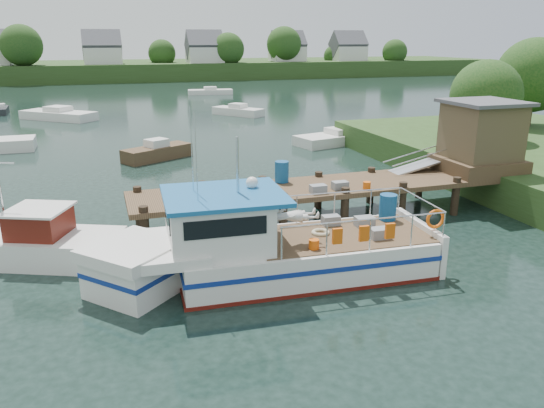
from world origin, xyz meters
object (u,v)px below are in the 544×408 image
object	(u,v)px
dock	(430,156)
moored_b	(238,111)
lobster_boat	(263,249)
work_boat	(19,243)
moored_d	(58,115)
moored_e	(1,110)
moored_far	(210,91)
moored_c	(341,137)
moored_rowboat	(157,152)

from	to	relation	value
dock	moored_b	world-z (taller)	dock
lobster_boat	work_boat	size ratio (longest dim) A/B	1.57
moored_b	moored_d	xyz separation A→B (m)	(-16.02, 2.28, 0.03)
lobster_boat	moored_e	world-z (taller)	lobster_boat
work_boat	moored_far	world-z (taller)	work_boat
moored_c	lobster_boat	bearing A→B (deg)	-125.44
moored_far	moored_e	size ratio (longest dim) A/B	1.64
moored_c	dock	bearing A→B (deg)	-105.14
moored_d	moored_e	size ratio (longest dim) A/B	1.92
work_boat	moored_d	bearing A→B (deg)	114.50
dock	lobster_boat	bearing A→B (deg)	-152.08
dock	moored_rowboat	distance (m)	16.63
work_boat	moored_c	size ratio (longest dim) A/B	0.98
dock	moored_far	size ratio (longest dim) A/B	2.82
moored_rowboat	lobster_boat	bearing A→B (deg)	-85.96
moored_rowboat	moored_c	world-z (taller)	moored_rowboat
moored_c	moored_b	bearing A→B (deg)	97.77
dock	moored_d	distance (m)	36.52
lobster_boat	moored_c	distance (m)	22.44
moored_b	lobster_boat	bearing A→B (deg)	-86.10
dock	moored_e	world-z (taller)	dock
dock	lobster_boat	distance (m)	10.08
moored_d	moored_b	bearing A→B (deg)	-26.97
moored_rowboat	moored_c	xyz separation A→B (m)	(12.80, 1.31, -0.06)
dock	moored_far	world-z (taller)	dock
work_boat	moored_rowboat	distance (m)	15.25
moored_c	moored_e	distance (m)	34.46
moored_rowboat	moored_b	bearing A→B (deg)	61.28
moored_b	moored_e	xyz separation A→B (m)	(-21.55, 8.11, -0.05)
moored_far	moored_rowboat	bearing A→B (deg)	-114.50
dock	moored_rowboat	xyz separation A→B (m)	(-9.99, 13.18, -1.78)
work_boat	moored_d	world-z (taller)	work_boat
moored_far	dock	bearing A→B (deg)	-99.21
moored_rowboat	moored_b	distance (m)	19.50
dock	moored_c	world-z (taller)	dock
moored_b	moored_c	distance (m)	16.08
moored_c	moored_d	size ratio (longest dim) A/B	1.03
dock	moored_c	size ratio (longest dim) A/B	2.33
lobster_boat	work_boat	world-z (taller)	lobster_boat
moored_b	moored_e	bearing A→B (deg)	176.66
lobster_boat	moored_d	distance (m)	37.99
moored_c	moored_e	xyz separation A→B (m)	(-24.88, 23.84, -0.03)
work_boat	moored_d	xyz separation A→B (m)	(-0.53, 33.33, -0.15)
dock	work_boat	size ratio (longest dim) A/B	2.38
dock	moored_d	world-z (taller)	dock
lobster_boat	work_boat	bearing A→B (deg)	154.98
dock	work_boat	world-z (taller)	dock
moored_d	dock	bearing A→B (deg)	-81.89
lobster_boat	moored_b	world-z (taller)	lobster_boat
work_boat	moored_b	size ratio (longest dim) A/B	1.38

